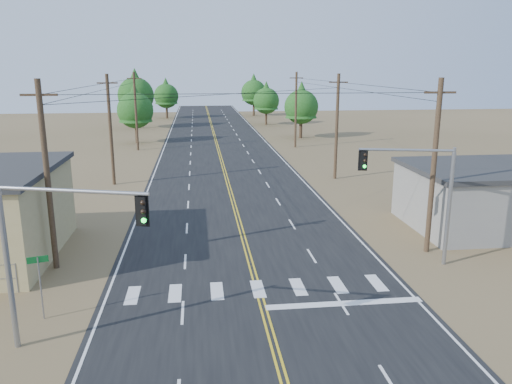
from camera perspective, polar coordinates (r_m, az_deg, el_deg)
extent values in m
cube|color=black|center=(45.60, -3.14, 0.68)|extent=(15.00, 200.00, 0.02)
cylinder|color=gray|center=(26.73, -25.67, -8.86)|extent=(0.06, 0.06, 1.50)
cylinder|color=#4C3826|center=(27.96, -22.74, 1.55)|extent=(0.30, 0.30, 10.00)
cube|color=#4C3826|center=(27.44, -23.57, 10.14)|extent=(1.80, 0.12, 0.12)
cylinder|color=#4C3826|center=(47.26, -16.28, 6.77)|extent=(0.30, 0.30, 10.00)
cube|color=#4C3826|center=(46.96, -16.64, 11.85)|extent=(1.80, 0.12, 0.12)
cylinder|color=#4C3826|center=(66.97, -13.56, 8.91)|extent=(0.30, 0.30, 10.00)
cube|color=#4C3826|center=(66.76, -13.77, 12.50)|extent=(1.80, 0.12, 0.12)
cylinder|color=#4C3826|center=(29.95, 19.63, 2.60)|extent=(0.30, 0.30, 10.00)
cube|color=#4C3826|center=(29.47, 20.31, 10.62)|extent=(1.80, 0.12, 0.12)
cylinder|color=#4C3826|center=(48.46, 9.21, 7.31)|extent=(0.30, 0.30, 10.00)
cube|color=#4C3826|center=(48.17, 9.41, 12.28)|extent=(1.80, 0.12, 0.12)
cylinder|color=#4C3826|center=(67.83, 4.57, 9.31)|extent=(0.30, 0.30, 10.00)
cube|color=#4C3826|center=(67.61, 4.64, 12.86)|extent=(1.80, 0.12, 0.12)
cylinder|color=gray|center=(20.98, -26.45, -8.12)|extent=(0.21, 0.21, 6.26)
cylinder|color=gray|center=(18.49, -20.38, 0.13)|extent=(5.51, 1.78, 0.14)
cube|color=black|center=(17.49, -12.86, -2.06)|extent=(0.38, 0.35, 0.98)
sphere|color=black|center=(17.26, -12.82, -1.20)|extent=(0.18, 0.18, 0.18)
sphere|color=black|center=(17.34, -12.76, -2.20)|extent=(0.18, 0.18, 0.18)
sphere|color=#0CE533|center=(17.43, -12.71, -3.19)|extent=(0.18, 0.18, 0.18)
cylinder|color=gray|center=(28.67, 21.16, -1.91)|extent=(0.21, 0.21, 6.22)
cylinder|color=gray|center=(28.02, 21.72, 4.21)|extent=(0.16, 0.16, 0.53)
cylinder|color=gray|center=(27.44, 16.79, 4.61)|extent=(4.82, 1.22, 0.14)
cube|color=black|center=(27.21, 12.17, 3.58)|extent=(0.36, 0.33, 0.98)
sphere|color=black|center=(27.03, 12.38, 4.17)|extent=(0.18, 0.18, 0.18)
sphere|color=black|center=(27.08, 12.34, 3.52)|extent=(0.18, 0.18, 0.18)
sphere|color=#0CE533|center=(27.14, 12.31, 2.88)|extent=(0.18, 0.18, 0.18)
cylinder|color=gray|center=(23.41, -23.38, -10.07)|extent=(0.07, 0.07, 2.83)
cube|color=#0D5E22|center=(22.94, -23.69, -7.09)|extent=(0.83, 0.25, 0.28)
cylinder|color=#3F2D1E|center=(73.80, -13.50, 6.64)|extent=(0.41, 0.41, 3.05)
cone|color=#1D4E16|center=(73.41, -13.69, 9.91)|extent=(4.74, 4.74, 5.42)
sphere|color=#1D4E16|center=(73.49, -13.64, 9.06)|extent=(5.08, 5.08, 5.08)
cylinder|color=#3F2D1E|center=(92.36, -13.43, 8.29)|extent=(0.47, 0.47, 3.78)
cone|color=#1D4E16|center=(92.02, -13.62, 11.54)|extent=(5.88, 5.88, 6.72)
sphere|color=#1D4E16|center=(92.08, -13.57, 10.69)|extent=(6.30, 6.30, 6.30)
cylinder|color=#3F2D1E|center=(109.31, -10.16, 9.09)|extent=(0.48, 0.48, 3.08)
cone|color=#1D4E16|center=(109.04, -10.25, 11.33)|extent=(4.79, 4.79, 5.47)
sphere|color=#1D4E16|center=(109.10, -10.23, 10.75)|extent=(5.13, 5.13, 5.13)
cylinder|color=#3F2D1E|center=(77.37, 5.14, 7.31)|extent=(0.50, 0.50, 3.10)
cone|color=#1D4E16|center=(76.99, 5.21, 10.49)|extent=(4.82, 4.82, 5.50)
sphere|color=#1D4E16|center=(77.07, 5.19, 9.66)|extent=(5.16, 5.16, 5.16)
cylinder|color=#3F2D1E|center=(95.37, 1.17, 8.57)|extent=(0.40, 0.40, 2.92)
cone|color=#1D4E16|center=(95.07, 1.18, 11.01)|extent=(4.55, 4.55, 5.20)
sphere|color=#1D4E16|center=(95.14, 1.18, 10.37)|extent=(4.87, 4.87, 4.87)
cylinder|color=#3F2D1E|center=(113.48, -0.26, 9.56)|extent=(0.48, 0.48, 3.36)
cone|color=#1D4E16|center=(113.22, -0.26, 11.91)|extent=(5.23, 5.23, 5.98)
sphere|color=#1D4E16|center=(113.27, -0.26, 11.30)|extent=(5.61, 5.61, 5.61)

